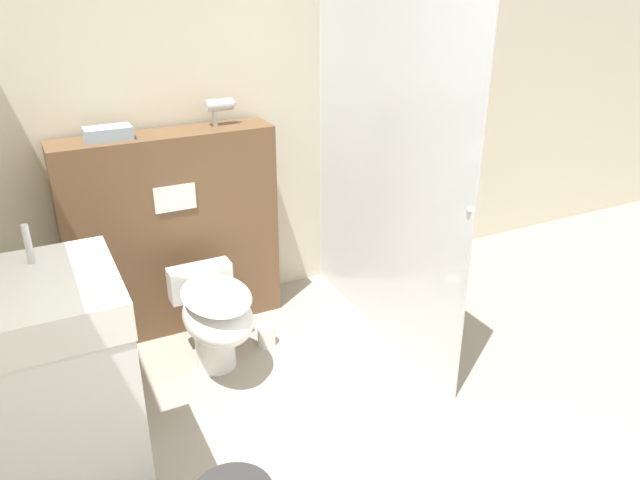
{
  "coord_description": "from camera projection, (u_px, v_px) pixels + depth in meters",
  "views": [
    {
      "loc": [
        -1.06,
        -1.0,
        1.97
      ],
      "look_at": [
        0.16,
        1.43,
        0.74
      ],
      "focal_mm": 35.0,
      "sensor_mm": 36.0,
      "label": 1
    }
  ],
  "objects": [
    {
      "name": "wall_back",
      "position": [
        217.0,
        99.0,
        3.52
      ],
      "size": [
        8.0,
        0.06,
        2.5
      ],
      "color": "beige",
      "rests_on": "ground_plane"
    },
    {
      "name": "partition_panel",
      "position": [
        173.0,
        233.0,
        3.49
      ],
      "size": [
        1.17,
        0.27,
        1.14
      ],
      "color": "brown",
      "rests_on": "ground_plane"
    },
    {
      "name": "shower_glass",
      "position": [
        384.0,
        158.0,
        3.24
      ],
      "size": [
        0.04,
        1.48,
        2.05
      ],
      "color": "silver",
      "rests_on": "ground_plane"
    },
    {
      "name": "toilet",
      "position": [
        215.0,
        316.0,
        3.15
      ],
      "size": [
        0.34,
        0.58,
        0.5
      ],
      "color": "white",
      "rests_on": "ground_plane"
    },
    {
      "name": "sink_vanity",
      "position": [
        63.0,
        409.0,
        2.2
      ],
      "size": [
        0.5,
        0.56,
        1.17
      ],
      "color": "white",
      "rests_on": "ground_plane"
    },
    {
      "name": "hair_drier",
      "position": [
        220.0,
        106.0,
        3.38
      ],
      "size": [
        0.18,
        0.07,
        0.14
      ],
      "color": "#B7B7BC",
      "rests_on": "partition_panel"
    },
    {
      "name": "folded_towel",
      "position": [
        108.0,
        133.0,
        3.13
      ],
      "size": [
        0.23,
        0.13,
        0.06
      ],
      "color": "#8C9EAD",
      "rests_on": "partition_panel"
    },
    {
      "name": "spare_toilet_roll",
      "position": [
        266.0,
        335.0,
        3.47
      ],
      "size": [
        0.1,
        0.1,
        0.12
      ],
      "color": "white",
      "rests_on": "ground_plane"
    }
  ]
}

